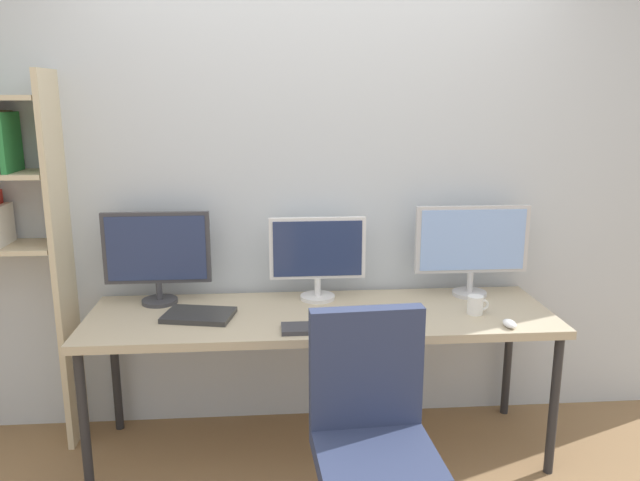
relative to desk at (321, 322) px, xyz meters
name	(u,v)px	position (x,y,z in m)	size (l,w,h in m)	color
wall_back	(314,186)	(0.00, 0.42, 0.61)	(4.66, 0.10, 2.60)	silver
desk	(321,322)	(0.00, 0.00, 0.00)	(2.26, 0.68, 0.74)	tan
office_chair	(372,467)	(0.13, -0.79, -0.29)	(0.52, 0.52, 0.99)	#2D2D33
monitor_left	(157,253)	(-0.81, 0.21, 0.31)	(0.53, 0.18, 0.47)	#38383D
monitor_center	(317,254)	(0.00, 0.21, 0.29)	(0.49, 0.18, 0.43)	silver
monitor_right	(472,244)	(0.81, 0.21, 0.33)	(0.60, 0.18, 0.48)	silver
keyboard_main	(325,328)	(0.00, -0.23, 0.06)	(0.39, 0.13, 0.02)	#38383D
mouse_left_side	(509,324)	(0.85, -0.26, 0.07)	(0.06, 0.10, 0.03)	silver
mouse_right_side	(411,319)	(0.41, -0.17, 0.07)	(0.06, 0.10, 0.03)	silver
laptop_closed	(199,315)	(-0.59, -0.02, 0.06)	(0.32, 0.22, 0.02)	#2D2D2D
coffee_mug	(476,305)	(0.75, -0.08, 0.10)	(0.11, 0.08, 0.09)	white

